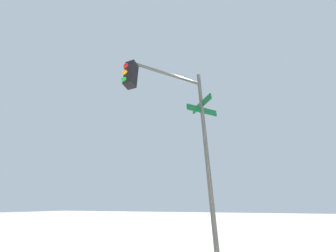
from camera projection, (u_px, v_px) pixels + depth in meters
name	position (u px, v px, depth m)	size (l,w,h in m)	color
traffic_signal_near	(172.00, 112.00, 4.73)	(2.29, 2.19, 5.97)	#474C47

